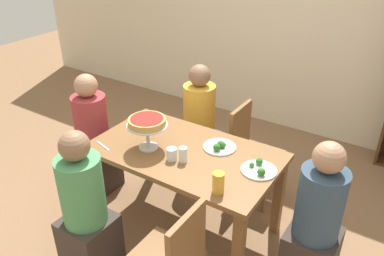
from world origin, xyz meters
TOP-DOWN VIEW (x-y plane):
  - ground_plane at (0.00, 0.00)m, footprint 12.00×12.00m
  - rear_partition at (0.00, 2.20)m, footprint 8.00×0.12m
  - dining_table at (0.00, 0.00)m, footprint 1.43×0.82m
  - diner_far_left at (-0.32, 0.72)m, footprint 0.34×0.34m
  - diner_head_east at (1.04, -0.01)m, footprint 0.34×0.34m
  - diner_near_left at (-0.33, -0.74)m, footprint 0.34×0.34m
  - diner_head_west at (-1.00, -0.01)m, footprint 0.34×0.34m
  - chair_far_right at (0.24, 0.68)m, footprint 0.40×0.40m
  - deep_dish_pizza_stand at (-0.26, -0.12)m, footprint 0.31×0.31m
  - salad_plate_near_diner at (0.59, 0.06)m, footprint 0.25×0.25m
  - salad_plate_far_diner at (0.21, 0.17)m, footprint 0.25×0.25m
  - beer_glass_amber_tall at (0.46, -0.30)m, footprint 0.08×0.08m
  - water_glass_clear_near at (0.07, -0.13)m, footprint 0.06×0.06m
  - water_glass_clear_far at (-0.01, -0.15)m, footprint 0.08×0.08m
  - cutlery_fork_near at (-0.43, 0.23)m, footprint 0.18×0.04m
  - cutlery_knife_near at (-0.57, -0.29)m, footprint 0.18×0.06m
  - cutlery_fork_far at (-0.63, 0.25)m, footprint 0.18×0.02m

SIDE VIEW (x-z plane):
  - ground_plane at x=0.00m, z-range 0.00..0.00m
  - chair_far_right at x=0.24m, z-range 0.05..0.92m
  - diner_far_left at x=-0.32m, z-range -0.08..1.07m
  - diner_head_east at x=1.04m, z-range -0.08..1.07m
  - diner_near_left at x=-0.33m, z-range -0.08..1.07m
  - diner_head_west at x=-1.00m, z-range -0.08..1.07m
  - dining_table at x=0.00m, z-range 0.27..1.01m
  - cutlery_fork_near at x=-0.43m, z-range 0.74..0.74m
  - cutlery_knife_near at x=-0.57m, z-range 0.74..0.74m
  - cutlery_fork_far at x=-0.63m, z-range 0.74..0.74m
  - salad_plate_near_diner at x=0.59m, z-range 0.72..0.79m
  - salad_plate_far_diner at x=0.21m, z-range 0.72..0.80m
  - water_glass_clear_far at x=-0.01m, z-range 0.74..0.84m
  - water_glass_clear_near at x=0.07m, z-range 0.74..0.86m
  - beer_glass_amber_tall at x=0.46m, z-range 0.74..0.89m
  - deep_dish_pizza_stand at x=-0.26m, z-range 0.82..1.08m
  - rear_partition at x=0.00m, z-range 0.00..2.80m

